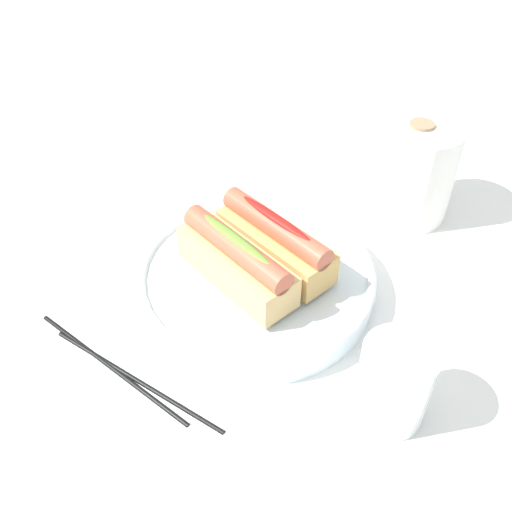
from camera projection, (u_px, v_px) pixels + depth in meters
ground_plane at (234, 284)px, 0.68m from camera, size 2.40×2.40×0.00m
serving_bowl at (256, 279)px, 0.66m from camera, size 0.27×0.27×0.04m
hotdog_front at (236, 261)px, 0.61m from camera, size 0.15×0.06×0.06m
hotdog_back at (275, 241)px, 0.64m from camera, size 0.15×0.06×0.06m
water_glass at (393, 385)px, 0.52m from camera, size 0.07×0.07×0.09m
paper_towel_roll at (412, 171)px, 0.74m from camera, size 0.11×0.11×0.13m
chopstick_near at (135, 378)px, 0.57m from camera, size 0.21×0.07×0.01m
chopstick_far at (110, 366)px, 0.59m from camera, size 0.22×0.05×0.01m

